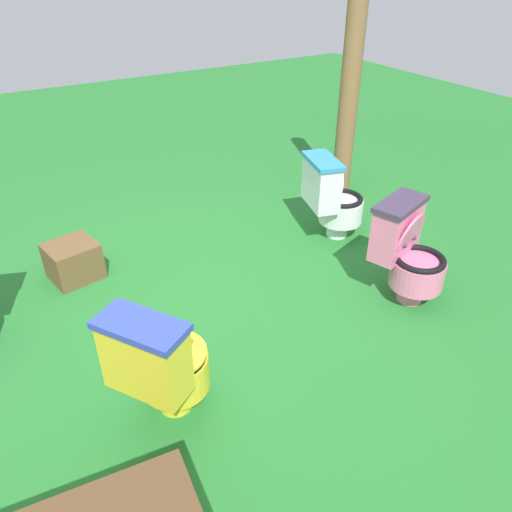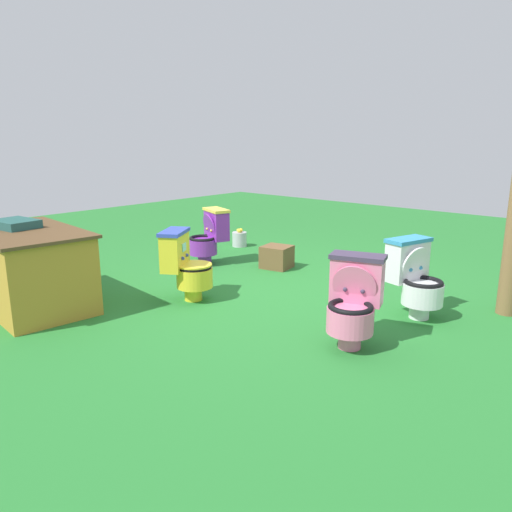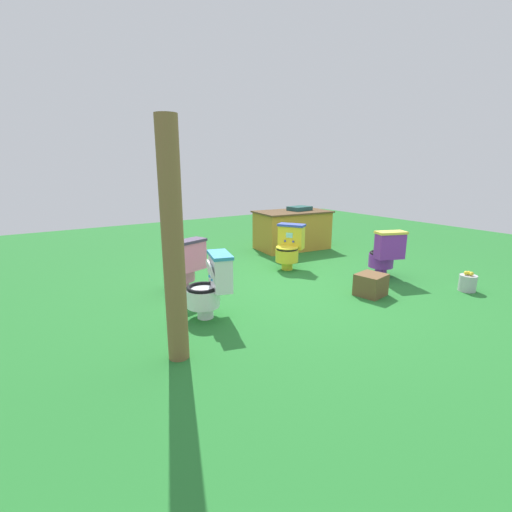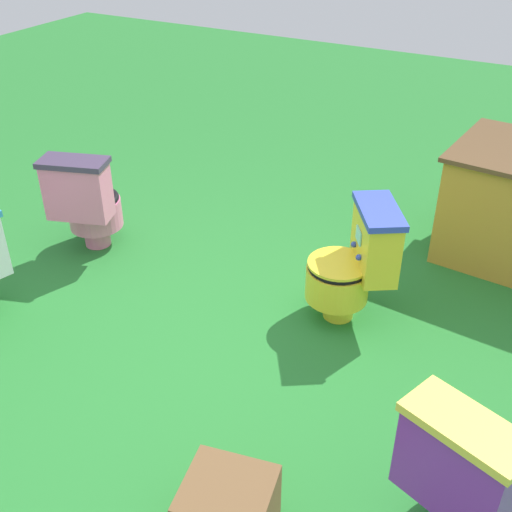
% 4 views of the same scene
% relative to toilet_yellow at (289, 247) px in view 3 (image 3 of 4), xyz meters
% --- Properties ---
extents(ground, '(14.00, 14.00, 0.00)m').
position_rel_toilet_yellow_xyz_m(ground, '(-0.44, -0.84, -0.37)').
color(ground, '#26752D').
extents(toilet_yellow, '(0.63, 0.60, 0.73)m').
position_rel_toilet_yellow_xyz_m(toilet_yellow, '(0.00, 0.00, 0.00)').
color(toilet_yellow, yellow).
rests_on(toilet_yellow, ground).
extents(toilet_white, '(0.58, 0.52, 0.73)m').
position_rel_toilet_yellow_xyz_m(toilet_white, '(-1.96, -1.09, 0.00)').
color(toilet_white, white).
rests_on(toilet_white, ground).
extents(toilet_purple, '(0.55, 0.60, 0.73)m').
position_rel_toilet_yellow_xyz_m(toilet_purple, '(0.90, -1.18, 0.00)').
color(toilet_purple, purple).
rests_on(toilet_purple, ground).
extents(toilet_pink, '(0.53, 0.59, 0.73)m').
position_rel_toilet_yellow_xyz_m(toilet_pink, '(-1.86, -0.14, 0.00)').
color(toilet_pink, pink).
rests_on(toilet_pink, ground).
extents(vendor_table, '(1.54, 1.01, 0.85)m').
position_rel_toilet_yellow_xyz_m(vendor_table, '(0.99, 1.14, 0.02)').
color(vendor_table, '#B7842D').
rests_on(vendor_table, ground).
extents(wooden_post, '(0.18, 0.18, 2.03)m').
position_rel_toilet_yellow_xyz_m(wooden_post, '(-2.60, -1.73, 0.65)').
color(wooden_post, brown).
rests_on(wooden_post, ground).
extents(small_crate, '(0.41, 0.39, 0.28)m').
position_rel_toilet_yellow_xyz_m(small_crate, '(0.10, -1.60, -0.23)').
color(small_crate, brown).
rests_on(small_crate, ground).
extents(lemon_bucket, '(0.22, 0.22, 0.28)m').
position_rel_toilet_yellow_xyz_m(lemon_bucket, '(1.32, -2.21, -0.25)').
color(lemon_bucket, '#B7B7BF').
rests_on(lemon_bucket, ground).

